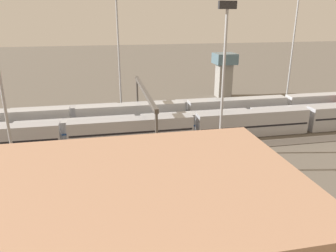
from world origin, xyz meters
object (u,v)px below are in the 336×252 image
Objects in this scene: train_on_track_1 at (66,115)px; maintenance_shed at (88,242)px; train_on_track_2 at (132,115)px; light_mast_0 at (118,38)px; light_mast_3 at (224,61)px; train_on_track_4 at (132,131)px; light_mast_2 at (295,27)px; control_tower at (224,72)px; signal_gantry at (145,95)px; train_on_track_3 at (128,126)px.

maintenance_shed reaches higher than train_on_track_1.
light_mast_0 is at bearing -83.10° from train_on_track_2.
train_on_track_1 is 38.45m from light_mast_3.
train_on_track_4 is 4.26× the size of light_mast_0.
light_mast_2 is 21.87m from control_tower.
light_mast_0 reaches higher than signal_gantry.
train_on_track_4 is 9.46× the size of control_tower.
train_on_track_3 is at bearing -85.90° from train_on_track_4.
control_tower is at bearing -137.22° from signal_gantry.
train_on_track_2 is at bearing 160.62° from train_on_track_1.
signal_gantry is (-2.58, 2.50, 4.93)m from train_on_track_2.
maintenance_shed is (6.74, 33.73, 2.81)m from train_on_track_4.
light_mast_3 reaches higher than maintenance_shed.
train_on_track_1 is 16.35m from train_on_track_3.
light_mast_2 is at bearing -158.06° from train_on_track_3.
train_on_track_3 is at bearing 21.94° from light_mast_2.
signal_gantry is 36.08m from control_tower.
train_on_track_1 is 15.08m from train_on_track_2.
light_mast_2 is (-59.06, -8.58, 18.03)m from train_on_track_1.
light_mast_2 is at bearing -159.17° from signal_gantry.
maintenance_shed is 75.32m from control_tower.
light_mast_3 is 43.13m from control_tower.
light_mast_0 is 0.79× the size of maintenance_shed.
signal_gantry is at bearing 20.83° from light_mast_2.
signal_gantry is (-3.50, -7.50, 4.93)m from train_on_track_4.
train_on_track_4 is 54.34m from light_mast_2.
light_mast_0 is 0.94× the size of signal_gantry.
train_on_track_4 is (-0.36, 5.00, 0.57)m from train_on_track_3.
train_on_track_3 is 52.87m from light_mast_2.
maintenance_shed is at bearing 60.81° from control_tower.
light_mast_0 is (1.48, -12.25, 15.20)m from train_on_track_2.
train_on_track_1 is 19.22m from signal_gantry.
signal_gantry is at bearing -147.05° from train_on_track_3.
train_on_track_2 is at bearing -104.30° from train_on_track_3.
train_on_track_4 is 4.76× the size of light_mast_3.
light_mast_0 is (-12.73, -7.25, 15.83)m from train_on_track_1.
signal_gantry is (-4.07, 14.75, -10.27)m from light_mast_0.
train_on_track_2 is 44.48m from maintenance_shed.
light_mast_3 reaches higher than control_tower.
control_tower is (15.78, -8.42, -12.59)m from light_mast_2.
signal_gantry is (-3.86, -2.50, 5.50)m from train_on_track_3.
light_mast_2 is at bearing -178.35° from light_mast_0.
light_mast_2 reaches higher than train_on_track_3.
train_on_track_4 is 3.72× the size of light_mast_2.
train_on_track_3 is 5.05m from train_on_track_4.
train_on_track_4 is 21.24m from light_mast_3.
light_mast_0 is at bearing 1.65° from light_mast_2.
train_on_track_3 is 4.95× the size of light_mast_0.
train_on_track_3 is 39.40m from maintenance_shed.
maintenance_shed reaches higher than train_on_track_3.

